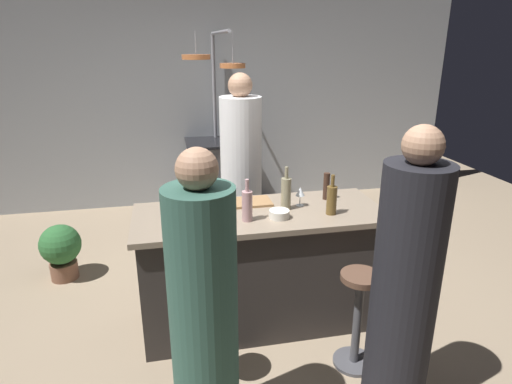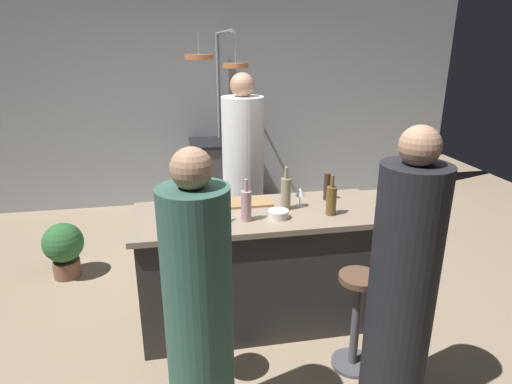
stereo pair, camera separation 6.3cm
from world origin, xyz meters
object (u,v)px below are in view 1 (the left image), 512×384
at_px(wine_bottle_amber, 332,199).
at_px(wine_glass_by_chef, 191,190).
at_px(bar_stool_right, 358,316).
at_px(pepper_mill, 326,186).
at_px(wine_bottle_green, 184,202).
at_px(wine_bottle_white, 286,193).
at_px(mixing_bowl_ceramic, 279,214).
at_px(potted_plant, 61,249).
at_px(wine_glass_near_right_guest, 300,192).
at_px(guest_left, 204,318).
at_px(mixing_bowl_wooden, 181,221).
at_px(bar_stool_left, 200,336).
at_px(chef, 241,179).
at_px(wine_bottle_dark, 212,207).
at_px(guest_right, 404,290).
at_px(cutting_board, 250,202).
at_px(wine_bottle_rose, 247,205).
at_px(stove_range, 219,175).
at_px(mixing_bowl_steel, 213,207).

relative_size(wine_bottle_amber, wine_glass_by_chef, 1.98).
relative_size(bar_stool_right, pepper_mill, 3.24).
xyz_separation_m(wine_bottle_green, wine_bottle_white, (0.73, 0.02, 0.01)).
bearing_deg(mixing_bowl_ceramic, potted_plant, 147.27).
bearing_deg(wine_bottle_amber, wine_glass_near_right_guest, 130.31).
relative_size(guest_left, mixing_bowl_wooden, 9.63).
bearing_deg(bar_stool_left, chef, 71.48).
bearing_deg(wine_bottle_white, wine_bottle_dark, -162.56).
xyz_separation_m(wine_glass_by_chef, mixing_bowl_ceramic, (0.57, -0.41, -0.08)).
xyz_separation_m(guest_right, cutting_board, (-0.62, 1.18, 0.13)).
distance_m(guest_left, wine_bottle_rose, 0.96).
xyz_separation_m(potted_plant, wine_bottle_amber, (2.10, -1.11, 0.71)).
bearing_deg(chef, wine_glass_by_chef, -124.60).
height_order(pepper_mill, wine_bottle_amber, wine_bottle_amber).
distance_m(guest_left, cutting_board, 1.26).
relative_size(wine_glass_near_right_guest, wine_glass_by_chef, 1.00).
height_order(stove_range, guest_right, guest_right).
bearing_deg(cutting_board, wine_glass_by_chef, 168.83).
bearing_deg(guest_left, guest_right, -0.87).
bearing_deg(bar_stool_right, wine_bottle_dark, 152.17).
bearing_deg(wine_bottle_green, pepper_mill, 8.16).
relative_size(pepper_mill, wine_glass_near_right_guest, 1.44).
height_order(chef, pepper_mill, chef).
xyz_separation_m(wine_glass_near_right_guest, mixing_bowl_steel, (-0.65, 0.04, -0.08)).
xyz_separation_m(potted_plant, wine_bottle_dark, (1.26, -1.13, 0.73)).
relative_size(stove_range, bar_stool_right, 1.31).
relative_size(bar_stool_left, mixing_bowl_steel, 4.26).
bearing_deg(wine_bottle_white, pepper_mill, 21.26).
bearing_deg(mixing_bowl_wooden, stove_range, 77.72).
distance_m(wine_bottle_dark, wine_bottle_amber, 0.85).
height_order(chef, mixing_bowl_steel, chef).
relative_size(pepper_mill, wine_bottle_green, 0.71).
bearing_deg(cutting_board, mixing_bowl_ceramic, -66.13).
bearing_deg(pepper_mill, stove_range, 103.60).
bearing_deg(wine_bottle_white, wine_glass_by_chef, 158.89).
bearing_deg(wine_bottle_green, stove_range, 77.67).
distance_m(bar_stool_right, wine_bottle_rose, 1.02).
relative_size(chef, pepper_mill, 8.59).
bearing_deg(wine_bottle_dark, wine_glass_near_right_guest, 17.64).
distance_m(bar_stool_left, wine_bottle_white, 1.15).
relative_size(stove_range, wine_bottle_amber, 3.09).
xyz_separation_m(cutting_board, pepper_mill, (0.59, -0.03, 0.10)).
relative_size(bar_stool_right, wine_bottle_amber, 2.36).
distance_m(cutting_board, pepper_mill, 0.60).
bearing_deg(pepper_mill, bar_stool_right, -93.07).
bearing_deg(chef, potted_plant, -178.71).
bearing_deg(mixing_bowl_ceramic, wine_bottle_amber, -0.59).
bearing_deg(wine_bottle_white, wine_bottle_rose, -153.81).
bearing_deg(stove_range, cutting_board, -91.00).
distance_m(guest_right, wine_glass_by_chef, 1.66).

